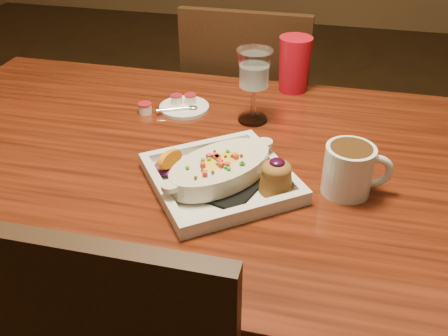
% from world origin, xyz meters
% --- Properties ---
extents(table, '(1.50, 0.90, 0.75)m').
position_xyz_m(table, '(0.00, 0.00, 0.65)').
color(table, maroon).
rests_on(table, floor).
extents(chair_far, '(0.42, 0.42, 0.93)m').
position_xyz_m(chair_far, '(-0.00, 0.63, 0.51)').
color(chair_far, black).
rests_on(chair_far, floor).
extents(plate, '(0.38, 0.38, 0.08)m').
position_xyz_m(plate, '(0.08, -0.10, 0.78)').
color(plate, silver).
rests_on(plate, table).
extents(coffee_mug, '(0.14, 0.10, 0.10)m').
position_xyz_m(coffee_mug, '(0.33, -0.07, 0.81)').
color(coffee_mug, silver).
rests_on(coffee_mug, table).
extents(goblet, '(0.09, 0.09, 0.18)m').
position_xyz_m(goblet, '(0.09, 0.19, 0.88)').
color(goblet, silver).
rests_on(goblet, table).
extents(saucer, '(0.13, 0.13, 0.09)m').
position_xyz_m(saucer, '(-0.10, 0.21, 0.76)').
color(saucer, silver).
rests_on(saucer, table).
extents(creamer_loose, '(0.04, 0.04, 0.03)m').
position_xyz_m(creamer_loose, '(-0.19, 0.17, 0.76)').
color(creamer_loose, white).
rests_on(creamer_loose, table).
extents(red_tumbler, '(0.09, 0.09, 0.15)m').
position_xyz_m(red_tumbler, '(0.16, 0.40, 0.83)').
color(red_tumbler, red).
rests_on(red_tumbler, table).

